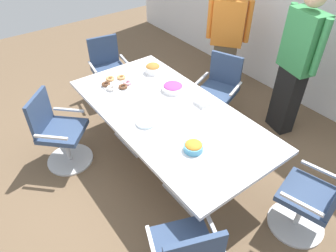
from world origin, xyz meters
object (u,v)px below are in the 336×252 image
at_px(plate_stack, 146,123).
at_px(person_standing_0, 227,39).
at_px(office_chair_1, 219,93).
at_px(napkin_pile, 203,102).
at_px(office_chair_0, 312,202).
at_px(snack_bowl_pretzels, 153,68).
at_px(office_chair_3, 59,134).
at_px(person_standing_1, 297,62).
at_px(snack_bowl_chips_orange, 193,146).
at_px(donut_platter, 117,83).
at_px(conference_table, 168,121).
at_px(office_chair_2, 109,73).
at_px(snack_bowl_candy_mix, 173,87).

bearing_deg(plate_stack, person_standing_0, 112.68).
bearing_deg(office_chair_1, napkin_pile, 99.54).
distance_m(office_chair_0, snack_bowl_pretzels, 2.34).
bearing_deg(office_chair_3, person_standing_1, 110.72).
relative_size(snack_bowl_chips_orange, snack_bowl_pretzels, 0.90).
height_order(snack_bowl_pretzels, donut_platter, snack_bowl_pretzels).
bearing_deg(plate_stack, office_chair_0, 28.78).
bearing_deg(office_chair_1, conference_table, 84.10).
bearing_deg(office_chair_2, conference_table, 93.98).
relative_size(conference_table, office_chair_2, 2.64).
distance_m(person_standing_1, plate_stack, 1.96).
relative_size(office_chair_2, napkin_pile, 5.93).
height_order(office_chair_1, snack_bowl_pretzels, office_chair_1).
height_order(person_standing_1, donut_platter, person_standing_1).
relative_size(person_standing_1, donut_platter, 5.14).
bearing_deg(conference_table, snack_bowl_candy_mix, 135.67).
bearing_deg(napkin_pile, office_chair_2, -172.64).
xyz_separation_m(person_standing_0, snack_bowl_pretzels, (-0.01, -1.28, -0.06)).
xyz_separation_m(office_chair_0, person_standing_0, (-2.28, 1.12, 0.46)).
bearing_deg(donut_platter, conference_table, 11.97).
distance_m(snack_bowl_candy_mix, snack_bowl_pretzels, 0.49).
bearing_deg(donut_platter, plate_stack, -9.09).
distance_m(conference_table, office_chair_1, 1.15).
height_order(snack_bowl_pretzels, plate_stack, snack_bowl_pretzels).
relative_size(conference_table, office_chair_3, 2.64).
bearing_deg(person_standing_1, snack_bowl_chips_orange, 111.98).
xyz_separation_m(office_chair_3, person_standing_0, (-0.01, 2.61, 0.46)).
xyz_separation_m(snack_bowl_chips_orange, napkin_pile, (-0.50, 0.56, -0.02)).
bearing_deg(napkin_pile, office_chair_1, 121.11).
distance_m(office_chair_1, person_standing_0, 0.85).
relative_size(conference_table, plate_stack, 11.95).
relative_size(snack_bowl_candy_mix, snack_bowl_pretzels, 1.25).
bearing_deg(conference_table, person_standing_1, 76.94).
distance_m(conference_table, person_standing_0, 1.82).
xyz_separation_m(office_chair_3, snack_bowl_pretzels, (-0.02, 1.33, 0.40)).
xyz_separation_m(snack_bowl_candy_mix, plate_stack, (0.33, -0.60, -0.03)).
xyz_separation_m(person_standing_0, napkin_pile, (0.89, -1.24, -0.09)).
distance_m(conference_table, donut_platter, 0.83).
relative_size(office_chair_3, snack_bowl_candy_mix, 3.63).
relative_size(office_chair_1, plate_stack, 4.53).
height_order(snack_bowl_pretzels, napkin_pile, snack_bowl_pretzels).
relative_size(donut_platter, plate_stack, 1.80).
distance_m(office_chair_1, plate_stack, 1.47).
distance_m(office_chair_3, plate_stack, 1.11).
bearing_deg(plate_stack, office_chair_2, 165.05).
distance_m(office_chair_2, snack_bowl_pretzels, 1.01).
xyz_separation_m(conference_table, office_chair_2, (-1.69, 0.16, -0.22)).
xyz_separation_m(office_chair_1, napkin_pile, (0.42, -0.70, 0.37)).
relative_size(office_chair_3, plate_stack, 4.53).
distance_m(snack_bowl_candy_mix, napkin_pile, 0.43).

